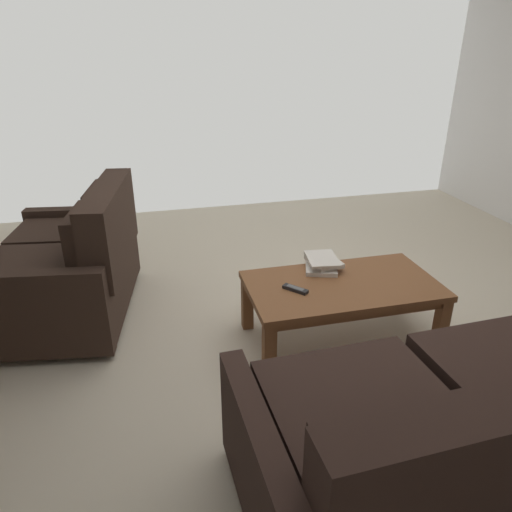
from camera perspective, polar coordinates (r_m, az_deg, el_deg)
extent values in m
cube|color=beige|center=(3.23, 7.30, -9.05)|extent=(5.58, 5.49, 0.01)
cylinder|color=black|center=(2.99, 27.91, -14.53)|extent=(0.05, 0.05, 0.06)
cylinder|color=black|center=(2.39, 0.87, -22.28)|extent=(0.05, 0.05, 0.06)
cube|color=black|center=(2.27, 21.98, -20.27)|extent=(1.56, 0.92, 0.36)
cube|color=black|center=(1.95, 13.20, -18.33)|extent=(0.74, 0.78, 0.10)
cube|color=black|center=(1.70, 18.37, -21.32)|extent=(0.69, 0.14, 0.30)
cube|color=black|center=(1.92, 0.35, -25.12)|extent=(0.13, 0.87, 0.52)
cylinder|color=black|center=(4.09, -24.68, -3.13)|extent=(0.06, 0.06, 0.06)
cylinder|color=black|center=(3.91, -15.02, -2.88)|extent=(0.06, 0.06, 0.06)
cylinder|color=black|center=(3.19, -17.28, -9.95)|extent=(0.06, 0.06, 0.06)
cube|color=#33231C|center=(3.52, -22.04, -2.91)|extent=(0.96, 1.13, 0.40)
cube|color=#33231C|center=(3.65, -21.94, 2.39)|extent=(0.78, 0.57, 0.10)
cube|color=#33231C|center=(3.21, -24.22, -1.04)|extent=(0.78, 0.57, 0.10)
cube|color=#33231C|center=(3.27, -17.31, 3.58)|extent=(0.33, 1.03, 0.52)
cube|color=#33231C|center=(3.53, -18.31, 4.96)|extent=(0.19, 0.47, 0.37)
cube|color=#33231C|center=(3.07, -20.17, 1.78)|extent=(0.19, 0.47, 0.37)
cube|color=#33231C|center=(3.98, -20.16, 1.67)|extent=(0.82, 0.22, 0.56)
cube|color=#33231C|center=(3.02, -24.94, -6.57)|extent=(0.82, 0.22, 0.56)
cube|color=brown|center=(2.97, 10.44, -3.59)|extent=(1.18, 0.64, 0.04)
cube|color=brown|center=(3.00, 10.38, -4.35)|extent=(1.09, 0.58, 0.05)
cube|color=brown|center=(3.52, 16.56, -3.38)|extent=(0.07, 0.07, 0.37)
cube|color=brown|center=(3.15, -1.07, -5.78)|extent=(0.07, 0.07, 0.37)
cube|color=brown|center=(3.13, 21.50, -7.93)|extent=(0.07, 0.07, 0.37)
cube|color=brown|center=(2.70, 1.61, -11.56)|extent=(0.07, 0.07, 0.37)
cube|color=silver|center=(3.13, 7.88, -1.19)|extent=(0.28, 0.33, 0.03)
cube|color=silver|center=(3.13, 8.25, -0.64)|extent=(0.21, 0.26, 0.03)
cube|color=silver|center=(3.11, 8.02, -0.34)|extent=(0.23, 0.28, 0.02)
cube|color=black|center=(2.84, 4.79, -4.03)|extent=(0.14, 0.15, 0.02)
cube|color=#59595B|center=(2.83, 4.80, -3.83)|extent=(0.10, 0.10, 0.00)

